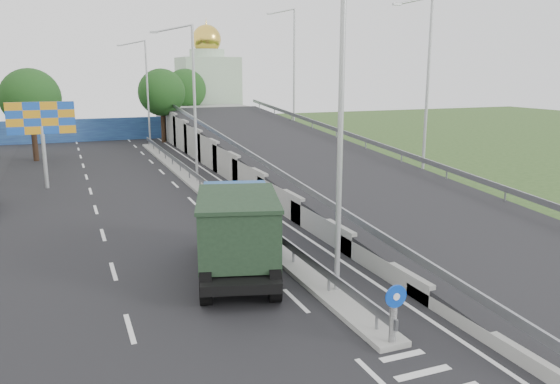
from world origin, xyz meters
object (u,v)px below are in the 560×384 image
lamp_post_mid (191,96)px  church (208,87)px  lamp_post_near (335,123)px  lamp_post_far (145,87)px  billboard (41,123)px  sign_bollard (394,314)px  dump_truck (237,228)px

lamp_post_mid → church: (9.89, 34.00, -0.50)m
lamp_post_near → lamp_post_far: same height
billboard → lamp_post_near: bearing=-67.5°
sign_bollard → lamp_post_far: size_ratio=0.17×
sign_bollard → billboard: size_ratio=0.30×
sign_bollard → lamp_post_far: lamp_post_far is taller
lamp_post_far → dump_truck: 37.02m
lamp_post_near → lamp_post_mid: size_ratio=1.00×
lamp_post_near → lamp_post_mid: (0.00, 20.00, 0.00)m
sign_bollard → dump_truck: dump_truck is taller
sign_bollard → billboard: bearing=109.2°
billboard → dump_truck: bearing=-69.9°
lamp_post_near → dump_truck: 5.69m
lamp_post_near → church: size_ratio=0.73×
lamp_post_mid → lamp_post_far: same height
lamp_post_mid → dump_truck: size_ratio=1.34×
lamp_post_far → church: (9.89, 14.00, -0.50)m
church → billboard: (-19.00, -32.00, -1.12)m
lamp_post_mid → lamp_post_far: 20.00m
sign_bollard → church: church is taller
sign_bollard → dump_truck: bearing=106.8°
lamp_post_mid → billboard: lamp_post_mid is taller
lamp_post_near → lamp_post_far: bearing=90.0°
lamp_post_near → church: 54.90m
lamp_post_far → lamp_post_near: bearing=-90.0°
lamp_post_mid → dump_truck: 17.36m
sign_bollard → lamp_post_far: 44.08m
dump_truck → lamp_post_far: bearing=102.2°
dump_truck → church: bearing=92.3°
lamp_post_near → lamp_post_mid: same height
sign_bollard → dump_truck: 7.45m
lamp_post_far → billboard: size_ratio=1.83×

